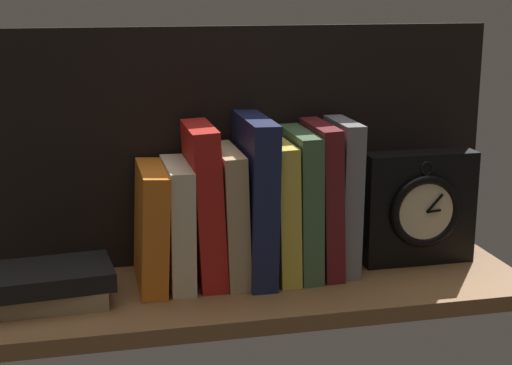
% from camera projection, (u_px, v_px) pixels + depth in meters
% --- Properties ---
extents(ground_plane, '(0.88, 0.27, 0.03)m').
position_uv_depth(ground_plane, '(250.00, 292.00, 1.23)').
color(ground_plane, brown).
extents(back_panel, '(0.88, 0.01, 0.39)m').
position_uv_depth(back_panel, '(233.00, 146.00, 1.30)').
color(back_panel, black).
rests_on(back_panel, ground_plane).
extents(book_orange_pandolfini, '(0.05, 0.16, 0.19)m').
position_uv_depth(book_orange_pandolfini, '(151.00, 227.00, 1.21)').
color(book_orange_pandolfini, orange).
rests_on(book_orange_pandolfini, ground_plane).
extents(book_cream_twain, '(0.04, 0.15, 0.19)m').
position_uv_depth(book_cream_twain, '(178.00, 224.00, 1.21)').
color(book_cream_twain, beige).
rests_on(book_cream_twain, ground_plane).
extents(book_red_requiem, '(0.05, 0.14, 0.25)m').
position_uv_depth(book_red_requiem, '(204.00, 204.00, 1.22)').
color(book_red_requiem, red).
rests_on(book_red_requiem, ground_plane).
extents(book_tan_shortstories, '(0.04, 0.15, 0.21)m').
position_uv_depth(book_tan_shortstories, '(230.00, 214.00, 1.23)').
color(book_tan_shortstories, tan).
rests_on(book_tan_shortstories, ground_plane).
extents(book_navy_bierce, '(0.04, 0.17, 0.26)m').
position_uv_depth(book_navy_bierce, '(255.00, 198.00, 1.23)').
color(book_navy_bierce, '#192147').
rests_on(book_navy_bierce, ground_plane).
extents(book_yellow_seinlanguage, '(0.04, 0.15, 0.22)m').
position_uv_depth(book_yellow_seinlanguage, '(279.00, 208.00, 1.25)').
color(book_yellow_seinlanguage, gold).
rests_on(book_yellow_seinlanguage, ground_plane).
extents(book_green_romantic, '(0.04, 0.15, 0.23)m').
position_uv_depth(book_green_romantic, '(301.00, 203.00, 1.25)').
color(book_green_romantic, '#476B44').
rests_on(book_green_romantic, ground_plane).
extents(book_maroon_dawkins, '(0.04, 0.14, 0.24)m').
position_uv_depth(book_maroon_dawkins, '(322.00, 198.00, 1.26)').
color(book_maroon_dawkins, maroon).
rests_on(book_maroon_dawkins, ground_plane).
extents(book_gray_chess, '(0.03, 0.12, 0.25)m').
position_uv_depth(book_gray_chess, '(342.00, 196.00, 1.26)').
color(book_gray_chess, gray).
rests_on(book_gray_chess, ground_plane).
extents(framed_clock, '(0.19, 0.06, 0.19)m').
position_uv_depth(framed_clock, '(419.00, 208.00, 1.30)').
color(framed_clock, black).
rests_on(framed_clock, ground_plane).
extents(book_stack_side, '(0.18, 0.13, 0.05)m').
position_uv_depth(book_stack_side, '(54.00, 284.00, 1.15)').
color(book_stack_side, '#9E8966').
rests_on(book_stack_side, ground_plane).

